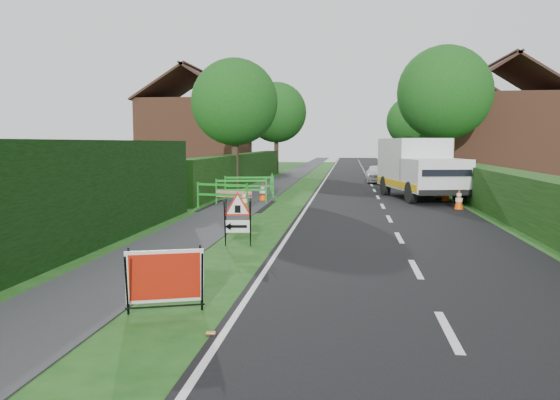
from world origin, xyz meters
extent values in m
plane|color=#1A4B15|center=(0.00, 0.00, 0.00)|extent=(120.00, 120.00, 0.00)
cube|color=black|center=(2.50, 35.00, 0.00)|extent=(6.00, 90.00, 0.02)
cube|color=#2D2D30|center=(-3.00, 35.00, 0.01)|extent=(2.00, 90.00, 0.02)
cube|color=black|center=(-5.00, 0.00, 0.00)|extent=(1.10, 18.00, 2.50)
cube|color=#14380F|center=(-5.00, 22.00, 0.00)|extent=(1.00, 24.00, 1.80)
cube|color=#14380F|center=(6.50, 16.00, 0.00)|extent=(1.20, 50.00, 1.50)
cube|color=brown|center=(-10.00, 30.00, 2.75)|extent=(7.00, 7.00, 5.50)
cube|color=#331E19|center=(-11.75, 30.00, 6.59)|extent=(4.00, 7.40, 2.58)
cube|color=#331E19|center=(-8.25, 30.00, 6.59)|extent=(4.00, 7.40, 2.58)
cube|color=#331E19|center=(-10.00, 30.00, 7.69)|extent=(0.25, 7.40, 0.18)
cube|color=brown|center=(11.00, 28.00, 2.75)|extent=(7.00, 7.00, 5.50)
cube|color=#331E19|center=(9.25, 28.00, 6.59)|extent=(4.00, 7.40, 2.58)
cube|color=#331E19|center=(12.75, 28.00, 6.59)|extent=(4.00, 7.40, 2.58)
cube|color=#331E19|center=(11.00, 28.00, 7.69)|extent=(0.25, 7.40, 0.18)
cube|color=brown|center=(12.00, 42.00, 2.75)|extent=(7.00, 7.00, 5.50)
cube|color=#331E19|center=(10.25, 42.00, 6.59)|extent=(4.00, 7.40, 2.58)
cube|color=#331E19|center=(13.75, 42.00, 6.59)|extent=(4.00, 7.40, 2.58)
cube|color=#331E19|center=(12.00, 42.00, 7.69)|extent=(0.25, 7.40, 0.18)
cylinder|color=#2D2116|center=(-4.60, 18.00, 1.31)|extent=(0.36, 0.36, 2.62)
sphere|color=#124613|center=(-4.60, 18.00, 4.50)|extent=(4.40, 4.40, 4.40)
cylinder|color=#2D2116|center=(6.40, 22.00, 1.49)|extent=(0.36, 0.36, 2.97)
sphere|color=#124613|center=(6.40, 22.00, 5.18)|extent=(5.20, 5.20, 5.20)
cylinder|color=#2D2116|center=(-4.60, 34.00, 1.40)|extent=(0.36, 0.36, 2.80)
sphere|color=#124613|center=(-4.60, 34.00, 4.84)|extent=(4.80, 4.80, 4.80)
cylinder|color=#2D2116|center=(6.40, 38.00, 1.22)|extent=(0.36, 0.36, 2.45)
sphere|color=#124613|center=(6.40, 38.00, 4.23)|extent=(4.20, 4.20, 4.20)
cylinder|color=black|center=(-1.82, -2.49, 0.47)|extent=(0.13, 0.31, 0.89)
cylinder|color=black|center=(-1.92, -2.18, 0.47)|extent=(0.13, 0.31, 0.89)
cylinder|color=black|center=(-0.84, -2.16, 0.47)|extent=(0.13, 0.31, 0.89)
cylinder|color=black|center=(-0.94, -1.85, 0.47)|extent=(0.13, 0.31, 0.89)
cylinder|color=black|center=(-1.32, -2.35, 0.16)|extent=(1.05, 0.37, 0.02)
cube|color=white|center=(-1.37, -2.19, 0.54)|extent=(1.08, 0.47, 0.78)
cube|color=red|center=(-1.37, -2.20, 0.54)|extent=(0.98, 0.42, 0.68)
cylinder|color=black|center=(-1.63, 2.70, 0.56)|extent=(0.08, 0.34, 1.09)
cylinder|color=black|center=(-1.67, 2.97, 0.56)|extent=(0.08, 0.34, 1.09)
cylinder|color=black|center=(-1.05, 2.79, 0.56)|extent=(0.08, 0.34, 1.09)
cylinder|color=black|center=(-1.09, 3.06, 0.56)|extent=(0.08, 0.34, 1.09)
cube|color=white|center=(-1.36, 2.86, 0.49)|extent=(0.60, 0.11, 0.29)
cube|color=black|center=(-1.35, 2.85, 0.49)|extent=(0.43, 0.07, 0.07)
cone|color=black|center=(-1.59, 2.81, 0.49)|extent=(0.16, 0.19, 0.18)
cube|color=black|center=(-1.35, 2.84, 0.90)|extent=(0.14, 0.03, 0.18)
cube|color=silver|center=(4.06, 15.62, 1.55)|extent=(2.97, 4.00, 2.16)
cube|color=silver|center=(4.65, 12.95, 1.13)|extent=(2.69, 2.76, 1.32)
cube|color=black|center=(4.89, 11.86, 1.45)|extent=(1.98, 0.67, 0.61)
cube|color=yellow|center=(3.18, 14.35, 0.69)|extent=(1.22, 5.40, 0.27)
cube|color=yellow|center=(5.38, 14.84, 0.69)|extent=(1.22, 5.40, 0.27)
cube|color=black|center=(4.89, 11.87, 0.54)|extent=(2.17, 0.61, 0.22)
cylinder|color=black|center=(3.68, 12.68, 0.45)|extent=(0.46, 0.93, 0.89)
cylinder|color=black|center=(5.64, 13.11, 0.45)|extent=(0.46, 0.93, 0.89)
cylinder|color=black|center=(2.90, 16.20, 0.45)|extent=(0.46, 0.93, 0.89)
cylinder|color=black|center=(4.86, 16.63, 0.45)|extent=(0.46, 0.93, 0.89)
cube|color=black|center=(5.17, 10.77, 0.02)|extent=(0.38, 0.38, 0.04)
cone|color=#FF4F08|center=(5.17, 10.77, 0.42)|extent=(0.32, 0.32, 0.75)
cylinder|color=white|center=(5.17, 10.77, 0.38)|extent=(0.25, 0.25, 0.14)
cylinder|color=white|center=(5.17, 10.77, 0.56)|extent=(0.17, 0.17, 0.10)
cube|color=black|center=(5.19, 13.56, 0.02)|extent=(0.38, 0.38, 0.04)
cone|color=#FF4F08|center=(5.19, 13.56, 0.42)|extent=(0.32, 0.32, 0.75)
cylinder|color=white|center=(5.19, 13.56, 0.38)|extent=(0.25, 0.25, 0.14)
cylinder|color=white|center=(5.19, 13.56, 0.56)|extent=(0.17, 0.17, 0.10)
cube|color=black|center=(5.15, 15.04, 0.02)|extent=(0.38, 0.38, 0.04)
cone|color=#FF4F08|center=(5.15, 15.04, 0.42)|extent=(0.32, 0.32, 0.75)
cylinder|color=white|center=(5.15, 15.04, 0.38)|extent=(0.25, 0.25, 0.14)
cylinder|color=white|center=(5.15, 15.04, 0.56)|extent=(0.17, 0.17, 0.10)
cube|color=black|center=(-2.48, 9.48, 0.02)|extent=(0.38, 0.38, 0.04)
cone|color=#FF4F08|center=(-2.48, 9.48, 0.42)|extent=(0.32, 0.32, 0.75)
cylinder|color=white|center=(-2.48, 9.48, 0.38)|extent=(0.25, 0.25, 0.14)
cylinder|color=white|center=(-2.48, 9.48, 0.56)|extent=(0.17, 0.17, 0.10)
cube|color=black|center=(-2.36, 12.90, 0.02)|extent=(0.38, 0.38, 0.04)
cone|color=#FF4F08|center=(-2.36, 12.90, 0.42)|extent=(0.32, 0.32, 0.75)
cylinder|color=white|center=(-2.36, 12.90, 0.38)|extent=(0.25, 0.25, 0.14)
cylinder|color=white|center=(-2.36, 12.90, 0.56)|extent=(0.17, 0.17, 0.10)
cube|color=#1A8F1F|center=(-4.31, 9.95, 0.50)|extent=(0.06, 0.06, 1.00)
cube|color=#1A8F1F|center=(-2.38, 9.44, 0.50)|extent=(0.06, 0.06, 1.00)
cube|color=#1A8F1F|center=(-3.34, 9.70, 0.92)|extent=(1.95, 0.56, 0.08)
cube|color=#1A8F1F|center=(-3.34, 9.70, 0.55)|extent=(1.95, 0.56, 0.08)
cube|color=#1A8F1F|center=(-4.31, 9.95, 0.02)|extent=(0.15, 0.35, 0.04)
cube|color=#1A8F1F|center=(-2.38, 9.44, 0.02)|extent=(0.15, 0.35, 0.04)
cube|color=#1A8F1F|center=(-4.06, 11.73, 0.50)|extent=(0.06, 0.06, 1.00)
cube|color=#1A8F1F|center=(-2.10, 12.11, 0.50)|extent=(0.06, 0.06, 1.00)
cube|color=#1A8F1F|center=(-3.08, 11.92, 0.92)|extent=(1.97, 0.43, 0.08)
cube|color=#1A8F1F|center=(-3.08, 11.92, 0.55)|extent=(1.97, 0.43, 0.08)
cube|color=#1A8F1F|center=(-4.06, 11.73, 0.02)|extent=(0.12, 0.36, 0.04)
cube|color=#1A8F1F|center=(-2.10, 12.11, 0.02)|extent=(0.12, 0.36, 0.04)
cube|color=#1A8F1F|center=(-4.15, 13.72, 0.50)|extent=(0.06, 0.06, 1.00)
cube|color=#1A8F1F|center=(-2.19, 14.11, 0.50)|extent=(0.06, 0.06, 1.00)
cube|color=#1A8F1F|center=(-3.17, 13.92, 0.92)|extent=(1.97, 0.43, 0.08)
cube|color=#1A8F1F|center=(-3.17, 13.92, 0.55)|extent=(1.97, 0.43, 0.08)
cube|color=#1A8F1F|center=(-4.15, 13.72, 0.02)|extent=(0.13, 0.36, 0.04)
cube|color=#1A8F1F|center=(-2.19, 14.11, 0.02)|extent=(0.13, 0.36, 0.04)
cube|color=#1A8F1F|center=(-2.12, 14.26, 0.50)|extent=(0.06, 0.06, 1.00)
cube|color=#1A8F1F|center=(-2.44, 16.23, 0.50)|extent=(0.06, 0.06, 1.00)
cube|color=#1A8F1F|center=(-2.28, 15.24, 0.92)|extent=(0.38, 1.98, 0.08)
cube|color=#1A8F1F|center=(-2.28, 15.24, 0.55)|extent=(0.38, 1.98, 0.08)
cube|color=#1A8F1F|center=(-2.12, 14.26, 0.02)|extent=(0.36, 0.12, 0.04)
cube|color=#1A8F1F|center=(-2.44, 16.23, 0.02)|extent=(0.36, 0.12, 0.04)
cube|color=red|center=(-3.22, 11.14, 0.00)|extent=(1.48, 0.33, 0.25)
cylinder|color=#BF7F4C|center=(-0.50, -3.01, 0.00)|extent=(0.12, 0.07, 0.07)
imported|color=white|center=(2.91, 24.32, 0.55)|extent=(1.32, 3.26, 1.11)
camera|label=1|loc=(1.20, -9.51, 2.43)|focal=35.00mm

